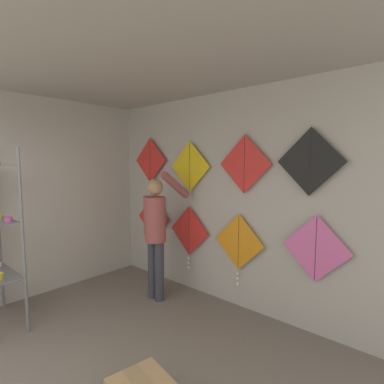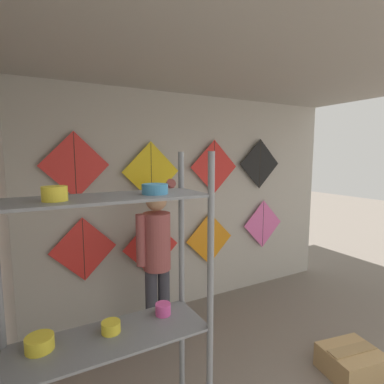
{
  "view_description": "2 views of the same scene",
  "coord_description": "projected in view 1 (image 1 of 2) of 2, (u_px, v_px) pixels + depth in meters",
  "views": [
    {
      "loc": [
        2.38,
        -0.03,
        1.89
      ],
      "look_at": [
        -0.25,
        2.92,
        1.5
      ],
      "focal_mm": 28.0,
      "sensor_mm": 36.0,
      "label": 1
    },
    {
      "loc": [
        -1.8,
        -0.26,
        2.03
      ],
      "look_at": [
        -0.07,
        2.92,
        1.58
      ],
      "focal_mm": 28.0,
      "sensor_mm": 36.0,
      "label": 2
    }
  ],
  "objects": [
    {
      "name": "kite_6",
      "position": [
        244.0,
        164.0,
        3.67
      ],
      "size": [
        0.73,
        0.01,
        0.73
      ],
      "color": "red"
    },
    {
      "name": "kite_1",
      "position": [
        189.0,
        233.0,
        4.39
      ],
      "size": [
        0.73,
        0.04,
        0.93
      ],
      "color": "red"
    },
    {
      "name": "kite_7",
      "position": [
        310.0,
        162.0,
        3.14
      ],
      "size": [
        0.73,
        0.01,
        0.73
      ],
      "color": "black"
    },
    {
      "name": "kite_5",
      "position": [
        190.0,
        167.0,
        4.28
      ],
      "size": [
        0.73,
        0.01,
        0.73
      ],
      "color": "yellow"
    },
    {
      "name": "shopkeeper",
      "position": [
        156.0,
        228.0,
        4.07
      ],
      "size": [
        0.45,
        0.61,
        1.78
      ],
      "rotation": [
        0.0,
        0.0,
        -0.03
      ],
      "color": "#383842",
      "rests_on": "ground"
    },
    {
      "name": "ceiling_slab",
      "position": [
        116.0,
        59.0,
        2.69
      ],
      "size": [
        4.82,
        4.02,
        0.04
      ],
      "primitive_type": "cube",
      "color": "#A8A399"
    },
    {
      "name": "kite_0",
      "position": [
        153.0,
        218.0,
        4.9
      ],
      "size": [
        0.73,
        0.01,
        0.73
      ],
      "color": "red"
    },
    {
      "name": "kite_4",
      "position": [
        150.0,
        160.0,
        4.84
      ],
      "size": [
        0.73,
        0.01,
        0.73
      ],
      "color": "red"
    },
    {
      "name": "left_panel",
      "position": [
        34.0,
        197.0,
        4.19
      ],
      "size": [
        0.06,
        4.02,
        2.8
      ],
      "primitive_type": "cube",
      "color": "#BCB7AD",
      "rests_on": "ground"
    },
    {
      "name": "kite_2",
      "position": [
        239.0,
        244.0,
        3.82
      ],
      "size": [
        0.73,
        0.04,
        0.93
      ],
      "color": "orange"
    },
    {
      "name": "back_panel",
      "position": [
        222.0,
        198.0,
        4.05
      ],
      "size": [
        4.82,
        0.06,
        2.8
      ],
      "primitive_type": "cube",
      "color": "#BCB7AD",
      "rests_on": "ground"
    },
    {
      "name": "kite_3",
      "position": [
        316.0,
        249.0,
        3.17
      ],
      "size": [
        0.73,
        0.01,
        0.73
      ],
      "color": "pink"
    }
  ]
}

